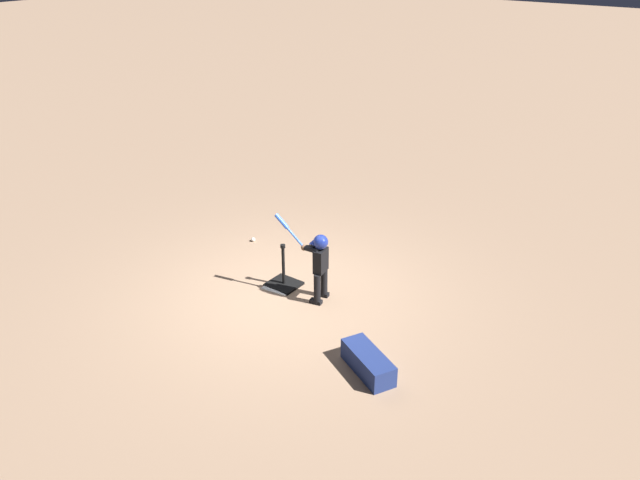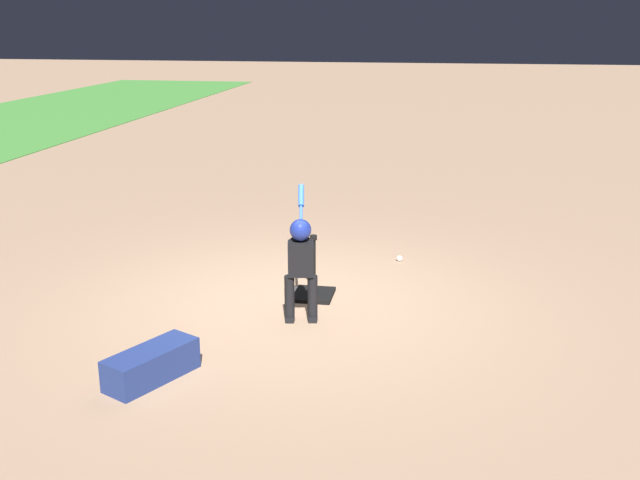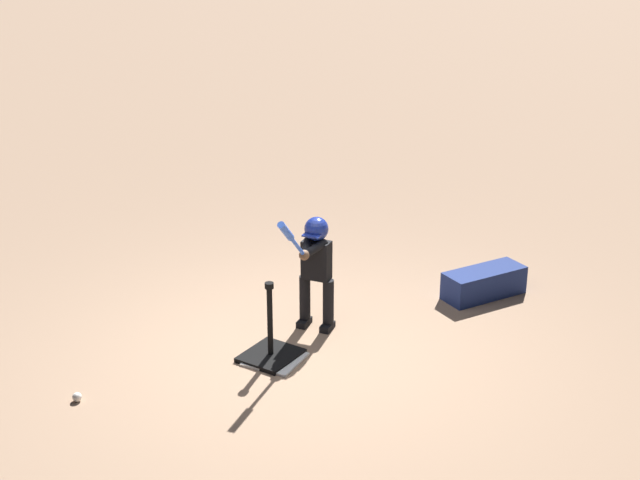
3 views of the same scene
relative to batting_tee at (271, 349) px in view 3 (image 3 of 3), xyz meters
The scene contains 6 objects.
ground_plane 0.29m from the batting_tee, 139.00° to the left, with size 90.00×90.00×0.00m, color #93755B.
home_plate 0.10m from the batting_tee, 73.65° to the left, with size 0.44×0.44×0.02m, color white.
batting_tee is the anchor object (origin of this frame).
batter_child 0.90m from the batting_tee, behind, with size 0.85×0.35×1.28m.
baseball 1.65m from the batting_tee, 31.43° to the right, with size 0.07×0.07×0.07m, color white.
equipment_bag 2.41m from the batting_tee, 155.04° to the left, with size 0.84×0.32×0.28m, color navy.
Camera 3 is at (5.65, 3.90, 3.74)m, focal length 50.00 mm.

